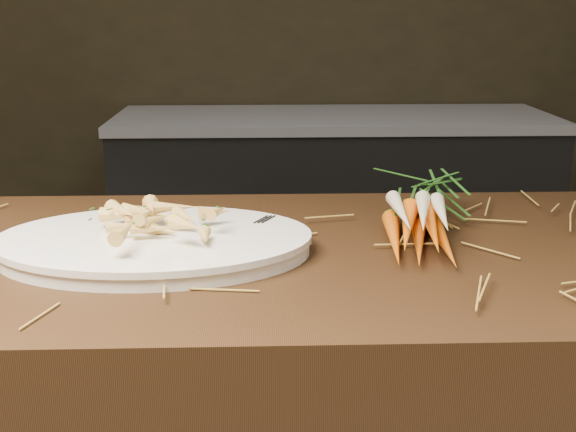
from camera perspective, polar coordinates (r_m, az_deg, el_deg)
name	(u,v)px	position (r m, az deg, el deg)	size (l,w,h in m)	color
back_counter	(332,211)	(3.13, 3.53, 0.40)	(1.82, 0.62, 0.84)	black
straw_bedding	(261,243)	(1.18, -2.11, -2.18)	(1.40, 0.60, 0.02)	#AB7B2F
root_veg_bunch	(418,205)	(1.30, 10.22, 0.83)	(0.20, 0.46, 0.08)	#C05201
serving_platter	(155,246)	(1.17, -10.46, -2.34)	(0.49, 0.33, 0.03)	white
roasted_veg_heap	(154,222)	(1.16, -10.56, -0.44)	(0.24, 0.18, 0.05)	gold
serving_fork	(265,239)	(1.13, -1.80, -1.85)	(0.02, 0.19, 0.00)	silver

